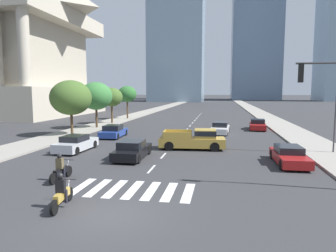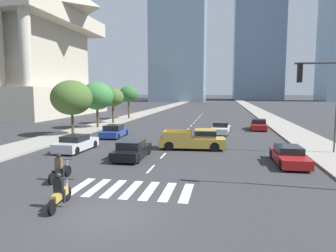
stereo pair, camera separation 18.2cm
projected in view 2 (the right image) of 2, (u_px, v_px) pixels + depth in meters
name	position (u px, v px, depth m)	size (l,w,h in m)	color
ground_plane	(108.00, 214.00, 11.85)	(800.00, 800.00, 0.00)	#333335
sidewalk_east	(286.00, 128.00, 38.97)	(4.00, 260.00, 0.15)	gray
sidewalk_west	(104.00, 124.00, 43.36)	(4.00, 260.00, 0.15)	gray
crosswalk_near	(132.00, 189.00, 14.84)	(5.85, 2.82, 0.01)	silver
lane_divider_center	(191.00, 126.00, 42.22)	(0.14, 50.00, 0.01)	silver
motorcycle_lead	(60.00, 170.00, 16.33)	(0.70, 2.15, 1.49)	black
motorcycle_trailing	(60.00, 194.00, 12.52)	(0.70, 2.19, 1.49)	black
pickup_truck	(195.00, 140.00, 25.04)	(5.48, 2.26, 1.67)	#B28E38
sedan_red_0	(289.00, 156.00, 19.94)	(1.90, 4.63, 1.18)	maroon
sedan_red_1	(259.00, 125.00, 37.90)	(2.26, 4.83, 1.28)	maroon
sedan_white_2	(221.00, 128.00, 34.35)	(2.22, 4.89, 1.31)	silver
sedan_black_3	(132.00, 150.00, 21.72)	(1.88, 4.45, 1.30)	black
sedan_silver_4	(76.00, 143.00, 24.39)	(2.00, 4.49, 1.30)	#B7BABF
sedan_blue_5	(114.00, 132.00, 31.70)	(2.03, 4.40, 1.30)	navy
street_tree_nearest	(72.00, 98.00, 32.39)	(4.36, 4.36, 5.80)	#4C3823
street_tree_second	(97.00, 96.00, 38.88)	(4.16, 4.16, 5.80)	#4C3823
street_tree_third	(113.00, 97.00, 44.42)	(3.21, 3.21, 5.15)	#4C3823
street_tree_fourth	(128.00, 94.00, 51.77)	(3.20, 3.20, 5.53)	#4C3823
war_memorial	(10.00, 28.00, 60.78)	(28.89, 28.89, 33.79)	#BCB29E
office_tower_center_skyline	(259.00, 16.00, 169.97)	(26.21, 27.08, 102.10)	slate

